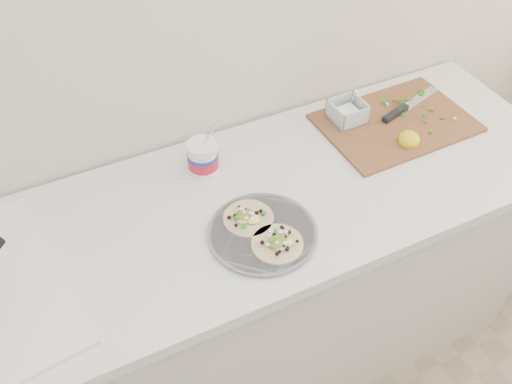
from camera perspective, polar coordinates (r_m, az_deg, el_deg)
name	(u,v)px	position (r m, az deg, el deg)	size (l,w,h in m)	color
counter	(188,314)	(1.93, -6.77, -12.05)	(2.44, 0.66, 0.90)	silver
taco_plate	(262,231)	(1.52, 0.65, -3.89)	(0.30, 0.30, 0.04)	slate
tub	(204,155)	(1.67, -5.25, 3.70)	(0.09, 0.09, 0.21)	white
cutboard	(392,119)	(1.92, 13.41, 7.16)	(0.49, 0.34, 0.07)	brown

